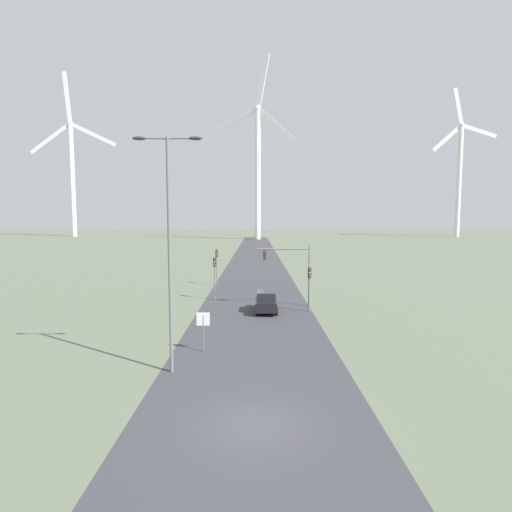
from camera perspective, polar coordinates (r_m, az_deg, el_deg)
name	(u,v)px	position (r m, az deg, el deg)	size (l,w,h in m)	color
ground_plane	(255,424)	(17.05, -0.17, -22.85)	(600.00, 600.00, 0.00)	#5B6651
road_surface	(256,270)	(63.55, 0.07, -2.04)	(10.00, 240.00, 0.01)	#38383D
streetlamp	(170,231)	(20.89, -12.16, 3.54)	(3.52, 0.32, 12.18)	slate
stop_sign_near	(204,324)	(24.76, -7.40, -9.64)	(0.81, 0.07, 2.42)	slate
traffic_light_post_near_left	(216,269)	(39.82, -5.78, -1.86)	(0.28, 0.34, 4.29)	slate
traffic_light_post_near_right	(310,279)	(34.97, 7.79, -3.33)	(0.28, 0.34, 3.90)	slate
traffic_light_post_mid_left	(218,259)	(48.68, -5.48, -0.46)	(0.28, 0.33, 4.43)	slate
traffic_light_mast_overhead	(291,263)	(36.88, 5.05, -1.03)	(4.92, 0.35, 5.57)	slate
car_approaching	(267,302)	(34.93, 1.61, -6.53)	(1.91, 4.15, 1.83)	black
wind_turbine_far_left	(73,167)	(211.90, -24.65, 11.44)	(41.69, 2.60, 76.59)	white
wind_turbine_left	(259,160)	(165.32, 0.42, 13.50)	(32.56, 16.92, 72.77)	white
wind_turbine_center	(461,170)	(213.95, 27.21, 10.82)	(29.84, 2.60, 68.72)	white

